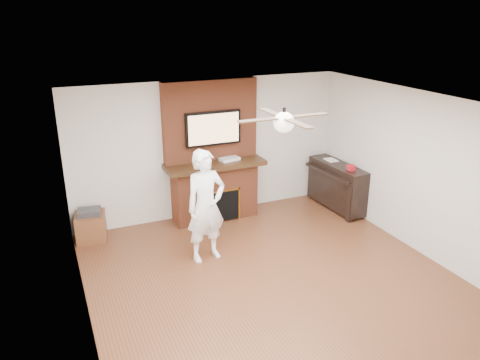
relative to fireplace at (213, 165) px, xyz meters
name	(u,v)px	position (x,y,z in m)	size (l,w,h in m)	color
room_shell	(281,203)	(0.00, -2.55, 0.25)	(5.36, 5.86, 2.86)	#532C18
fireplace	(213,165)	(0.00, 0.00, 0.00)	(1.78, 0.64, 2.50)	brown
tv	(213,128)	(0.00, -0.05, 0.68)	(1.00, 0.08, 0.60)	black
ceiling_fan	(284,121)	(0.00, -2.55, 1.34)	(1.21, 1.21, 0.31)	black
person	(206,206)	(-0.64, -1.41, -0.13)	(0.64, 0.42, 1.73)	white
side_table	(91,226)	(-2.20, -0.07, -0.74)	(0.54, 0.54, 0.55)	brown
piano	(337,185)	(2.28, -0.60, -0.52)	(0.57, 1.38, 0.98)	black
cable_box	(229,159)	(0.28, -0.10, 0.11)	(0.35, 0.20, 0.05)	silver
candle_orange	(209,219)	(-0.17, -0.21, -0.94)	(0.07, 0.07, 0.11)	#D74B19
candle_green	(222,219)	(0.06, -0.26, -0.96)	(0.08, 0.08, 0.08)	#388D3F
candle_blue	(231,216)	(0.24, -0.22, -0.95)	(0.06, 0.06, 0.09)	#33419B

